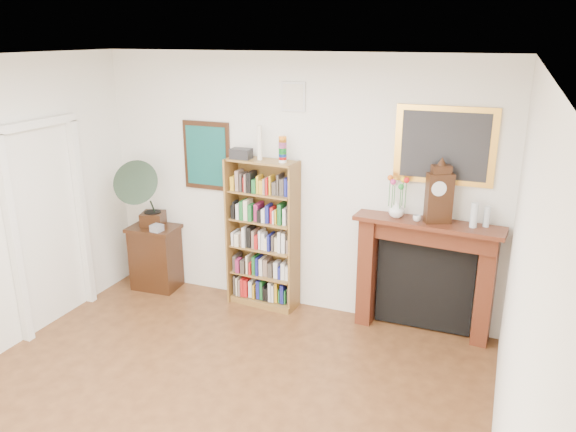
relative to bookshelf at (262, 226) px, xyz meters
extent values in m
cube|color=white|center=(0.31, -2.34, 1.86)|extent=(4.50, 5.00, 0.01)
cube|color=white|center=(0.31, 0.16, 0.46)|extent=(4.50, 0.01, 2.80)
cube|color=white|center=(2.56, -2.34, 0.46)|extent=(0.01, 5.00, 2.80)
cube|color=white|center=(-1.90, -1.61, 0.11)|extent=(0.08, 0.08, 2.10)
cube|color=white|center=(-1.90, -0.67, 0.11)|extent=(0.08, 0.08, 2.10)
cube|color=white|center=(-1.90, -1.14, 1.19)|extent=(0.08, 1.02, 0.08)
cube|color=black|center=(-0.74, 0.14, 0.71)|extent=(0.58, 0.03, 0.78)
cube|color=#11534F|center=(-0.74, 0.12, 0.71)|extent=(0.50, 0.01, 0.67)
cube|color=white|center=(0.31, 0.14, 1.41)|extent=(0.26, 0.03, 0.30)
cube|color=silver|center=(0.31, 0.12, 1.41)|extent=(0.22, 0.01, 0.26)
cube|color=gold|center=(1.86, 0.14, 1.01)|extent=(0.95, 0.03, 0.75)
cube|color=#262628|center=(1.86, 0.12, 1.01)|extent=(0.82, 0.01, 0.65)
cube|color=brown|center=(-0.38, 0.00, -0.10)|extent=(0.05, 0.27, 1.69)
cube|color=brown|center=(0.38, 0.00, -0.10)|extent=(0.05, 0.27, 1.69)
cube|color=brown|center=(0.00, 0.00, 0.74)|extent=(0.80, 0.34, 0.02)
cube|color=brown|center=(0.00, 0.00, -0.91)|extent=(0.80, 0.34, 0.07)
cube|color=brown|center=(0.00, 0.13, -0.10)|extent=(0.77, 0.08, 1.69)
cube|color=brown|center=(0.00, 0.00, -0.58)|extent=(0.75, 0.31, 0.02)
cube|color=brown|center=(0.00, 0.00, -0.26)|extent=(0.75, 0.31, 0.02)
cube|color=brown|center=(0.00, 0.00, 0.06)|extent=(0.75, 0.31, 0.02)
cube|color=brown|center=(0.00, 0.00, 0.38)|extent=(0.75, 0.31, 0.02)
cube|color=black|center=(-1.39, -0.07, -0.55)|extent=(0.60, 0.45, 0.78)
cube|color=#4A1A11|center=(1.19, 0.03, -0.35)|extent=(0.18, 0.23, 1.18)
cube|color=#4A1A11|center=(2.37, 0.03, -0.35)|extent=(0.18, 0.23, 1.18)
cube|color=#4A1A11|center=(1.78, 0.03, 0.14)|extent=(1.36, 0.33, 0.19)
cube|color=#4A1A11|center=(1.78, -0.01, 0.26)|extent=(1.47, 0.46, 0.04)
cube|color=black|center=(1.78, 0.10, -0.45)|extent=(0.98, 0.09, 0.95)
cube|color=black|center=(-1.43, -0.01, -0.08)|extent=(0.32, 0.32, 0.16)
cylinder|color=black|center=(-1.43, -0.01, 0.00)|extent=(0.24, 0.24, 0.01)
cone|color=#2B3F30|center=(-1.43, -0.17, 0.35)|extent=(0.67, 0.76, 0.66)
cube|color=#ADACB8|center=(-1.26, -0.19, -0.12)|extent=(0.13, 0.13, 0.08)
cube|color=black|center=(1.86, -0.01, 0.53)|extent=(0.28, 0.22, 0.49)
cylinder|color=white|center=(1.86, -0.08, 0.64)|extent=(0.14, 0.07, 0.14)
cube|color=black|center=(1.86, -0.01, 0.80)|extent=(0.21, 0.17, 0.09)
imported|color=white|center=(1.46, 0.01, 0.37)|extent=(0.18, 0.18, 0.16)
imported|color=silver|center=(1.68, -0.05, 0.31)|extent=(0.09, 0.09, 0.06)
cylinder|color=silver|center=(2.20, -0.03, 0.40)|extent=(0.07, 0.07, 0.24)
cylinder|color=silver|center=(2.31, 0.03, 0.38)|extent=(0.06, 0.06, 0.20)
camera|label=1|loc=(2.43, -5.33, 2.02)|focal=35.00mm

